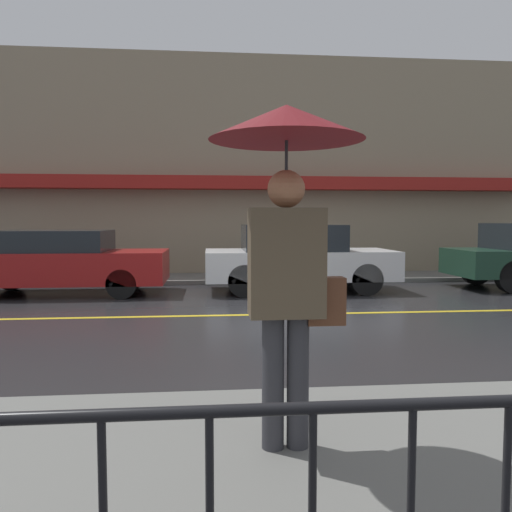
% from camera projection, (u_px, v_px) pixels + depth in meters
% --- Properties ---
extents(ground_plane, '(80.00, 80.00, 0.00)m').
position_uv_depth(ground_plane, '(253.00, 315.00, 8.28)').
color(ground_plane, '#262628').
extents(sidewalk_near, '(28.00, 3.12, 0.11)m').
position_uv_depth(sidewalk_near, '(339.00, 491.00, 2.78)').
color(sidewalk_near, slate).
rests_on(sidewalk_near, ground_plane).
extents(sidewalk_far, '(28.00, 1.84, 0.11)m').
position_uv_depth(sidewalk_far, '(237.00, 278.00, 13.14)').
color(sidewalk_far, slate).
rests_on(sidewalk_far, ground_plane).
extents(lane_marking, '(25.20, 0.12, 0.01)m').
position_uv_depth(lane_marking, '(253.00, 315.00, 8.28)').
color(lane_marking, gold).
rests_on(lane_marking, ground_plane).
extents(building_storefront, '(28.00, 0.85, 6.16)m').
position_uv_depth(building_storefront, '(234.00, 168.00, 13.97)').
color(building_storefront, gray).
rests_on(building_storefront, ground_plane).
extents(pedestrian, '(0.96, 0.96, 2.16)m').
position_uv_depth(pedestrian, '(287.00, 192.00, 3.09)').
color(pedestrian, '#333338').
rests_on(pedestrian, sidewalk_near).
extents(car_red, '(4.34, 1.75, 1.36)m').
position_uv_depth(car_red, '(61.00, 261.00, 10.59)').
color(car_red, maroon).
rests_on(car_red, ground_plane).
extents(car_white, '(4.14, 1.79, 1.48)m').
position_uv_depth(car_white, '(297.00, 257.00, 11.06)').
color(car_white, silver).
rests_on(car_white, ground_plane).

